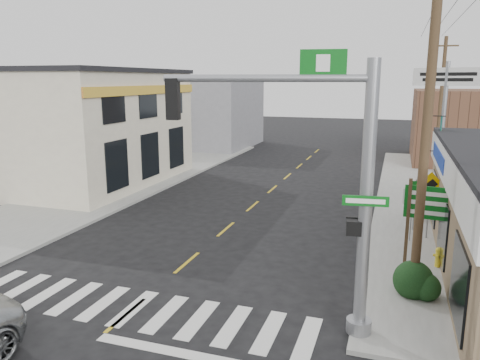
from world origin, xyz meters
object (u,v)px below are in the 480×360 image
(lamp_post, at_px, (426,145))
(utility_pole_far, at_px, (440,106))
(fire_hydrant, at_px, (438,256))
(guide_sign, at_px, (432,213))
(utility_pole_near, at_px, (428,116))
(dance_center_sign, at_px, (445,98))
(traffic_signal_pole, at_px, (332,170))

(lamp_post, height_order, utility_pole_far, utility_pole_far)
(fire_hydrant, height_order, lamp_post, lamp_post)
(guide_sign, xyz_separation_m, fire_hydrant, (0.36, 0.38, -1.60))
(lamp_post, bearing_deg, utility_pole_near, -76.65)
(lamp_post, bearing_deg, dance_center_sign, 93.49)
(guide_sign, distance_m, utility_pole_near, 3.91)
(traffic_signal_pole, relative_size, utility_pole_near, 0.68)
(traffic_signal_pole, height_order, utility_pole_far, utility_pole_far)
(fire_hydrant, relative_size, dance_center_sign, 0.10)
(dance_center_sign, height_order, utility_pole_far, utility_pole_far)
(dance_center_sign, bearing_deg, traffic_signal_pole, -82.57)
(guide_sign, relative_size, fire_hydrant, 4.44)
(dance_center_sign, xyz_separation_m, utility_pole_near, (-1.44, -12.12, -0.09))
(guide_sign, relative_size, utility_pole_near, 0.30)
(guide_sign, xyz_separation_m, utility_pole_far, (1.28, 16.83, 2.59))
(traffic_signal_pole, bearing_deg, lamp_post, 68.37)
(traffic_signal_pole, relative_size, lamp_post, 1.17)
(traffic_signal_pole, height_order, guide_sign, traffic_signal_pole)
(guide_sign, xyz_separation_m, utility_pole_near, (-0.49, -2.06, 3.29))
(traffic_signal_pole, distance_m, dance_center_sign, 15.35)
(guide_sign, bearing_deg, utility_pole_far, 92.04)
(guide_sign, bearing_deg, lamp_post, 96.38)
(traffic_signal_pole, xyz_separation_m, guide_sign, (2.67, 4.81, -2.15))
(fire_hydrant, xyz_separation_m, utility_pole_far, (0.92, 16.44, 4.19))
(dance_center_sign, distance_m, utility_pole_near, 12.20)
(fire_hydrant, height_order, utility_pole_near, utility_pole_near)
(lamp_post, relative_size, utility_pole_near, 0.58)
(traffic_signal_pole, distance_m, fire_hydrant, 7.09)
(lamp_post, distance_m, dance_center_sign, 4.56)
(utility_pole_far, bearing_deg, traffic_signal_pole, -106.71)
(traffic_signal_pole, xyz_separation_m, utility_pole_far, (3.95, 21.64, 0.44))
(dance_center_sign, bearing_deg, utility_pole_near, -75.62)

